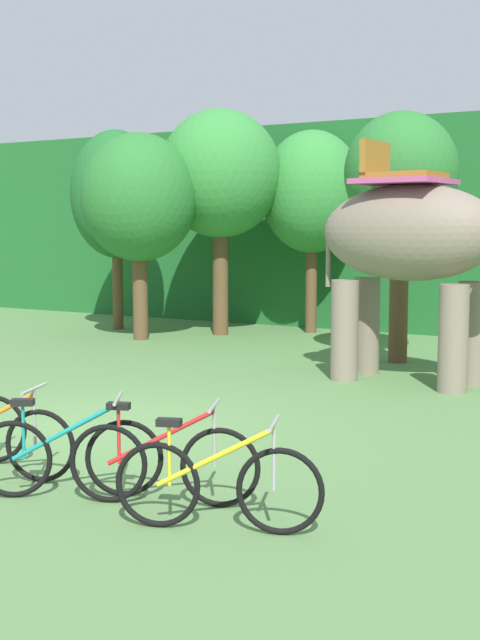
# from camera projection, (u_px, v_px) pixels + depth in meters

# --- Properties ---
(ground_plane) EXTENTS (80.00, 80.00, 0.00)m
(ground_plane) POSITION_uv_depth(u_px,v_px,m) (91.00, 425.00, 10.45)
(ground_plane) COLOR #567F47
(foliage_hedge) EXTENTS (36.00, 6.00, 4.91)m
(foliage_hedge) POSITION_uv_depth(u_px,v_px,m) (435.00, 226.00, 21.85)
(foliage_hedge) COLOR #1E6028
(foliage_hedge) RESTS_ON ground
(tree_far_right) EXTENTS (2.16, 2.16, 4.71)m
(tree_far_right) POSITION_uv_depth(u_px,v_px,m) (116.00, 195.00, 20.00)
(tree_far_right) COLOR brown
(tree_far_right) RESTS_ON ground
(tree_left) EXTENTS (2.50, 2.50, 4.43)m
(tree_left) POSITION_uv_depth(u_px,v_px,m) (139.00, 198.00, 18.12)
(tree_left) COLOR brown
(tree_left) RESTS_ON ground
(tree_center_right) EXTENTS (2.73, 2.73, 5.04)m
(tree_center_right) POSITION_uv_depth(u_px,v_px,m) (220.00, 175.00, 18.90)
(tree_center_right) COLOR brown
(tree_center_right) RESTS_ON ground
(tree_far_left) EXTENTS (2.33, 2.33, 4.63)m
(tree_far_left) POSITION_uv_depth(u_px,v_px,m) (312.00, 193.00, 19.33)
(tree_far_left) COLOR brown
(tree_far_left) RESTS_ON ground
(tree_center) EXTENTS (2.01, 2.01, 4.46)m
(tree_center) POSITION_uv_depth(u_px,v_px,m) (401.00, 177.00, 14.98)
(tree_center) COLOR brown
(tree_center) RESTS_ON ground
(elephant) EXTENTS (4.20, 2.09, 3.78)m
(elephant) POSITION_uv_depth(u_px,v_px,m) (430.00, 242.00, 12.95)
(elephant) COLOR gray
(elephant) RESTS_ON ground
(bike_teal) EXTENTS (1.48, 0.94, 0.92)m
(bike_teal) POSITION_uv_depth(u_px,v_px,m) (68.00, 455.00, 7.64)
(bike_teal) COLOR black
(bike_teal) RESTS_ON ground
(bike_red) EXTENTS (1.60, 0.78, 0.92)m
(bike_red) POSITION_uv_depth(u_px,v_px,m) (163.00, 462.00, 7.42)
(bike_red) COLOR black
(bike_red) RESTS_ON ground
(bike_yellow) EXTENTS (1.62, 0.73, 0.92)m
(bike_yellow) POSITION_uv_depth(u_px,v_px,m) (217.00, 484.00, 6.78)
(bike_yellow) COLOR black
(bike_yellow) RESTS_ON ground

